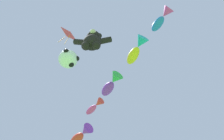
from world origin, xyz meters
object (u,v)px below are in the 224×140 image
fish_kite_cobalt (162,18)px  diamond_kite (68,35)px  fish_kite_goldfin (137,49)px  fish_kite_violet (111,84)px  fish_kite_magenta (95,106)px  soccer_ball_kite (68,59)px  fish_kite_crimson (81,135)px  teddy_bear_kite (93,41)px

fish_kite_cobalt → diamond_kite: diamond_kite is taller
fish_kite_goldfin → fish_kite_violet: size_ratio=1.12×
fish_kite_magenta → diamond_kite: size_ratio=0.58×
fish_kite_cobalt → diamond_kite: bearing=170.7°
fish_kite_violet → diamond_kite: (-2.73, -2.60, 2.37)m
soccer_ball_kite → fish_kite_crimson: size_ratio=0.41×
fish_kite_goldfin → diamond_kite: size_ratio=0.75×
fish_kite_goldfin → fish_kite_violet: (-1.68, 1.76, -1.02)m
fish_kite_cobalt → diamond_kite: 6.07m
teddy_bear_kite → fish_kite_goldfin: size_ratio=0.91×
teddy_bear_kite → fish_kite_cobalt: bearing=-5.9°
teddy_bear_kite → fish_kite_goldfin: 3.59m
fish_kite_crimson → soccer_ball_kite: bearing=-82.1°
fish_kite_cobalt → diamond_kite: (-5.79, 0.95, 1.58)m
fish_kite_cobalt → fish_kite_crimson: 9.60m
fish_kite_violet → fish_kite_crimson: fish_kite_crimson is taller
fish_kite_magenta → fish_kite_crimson: 2.36m
fish_kite_crimson → fish_kite_violet: bearing=-59.5°
fish_kite_goldfin → fish_kite_violet: fish_kite_goldfin is taller
fish_kite_violet → fish_kite_goldfin: bearing=-46.2°
fish_kite_violet → fish_kite_crimson: (-2.50, 4.24, 0.10)m
soccer_ball_kite → fish_kite_goldfin: 5.07m
fish_kite_violet → diamond_kite: size_ratio=0.67×
fish_kite_violet → fish_kite_magenta: 2.83m
fish_kite_goldfin → fish_kite_cobalt: bearing=-52.6°
fish_kite_violet → diamond_kite: 4.45m
fish_kite_goldfin → diamond_kite: (-4.41, -0.85, 1.36)m
fish_kite_violet → fish_kite_magenta: bearing=120.2°
fish_kite_cobalt → fish_kite_violet: fish_kite_cobalt is taller
teddy_bear_kite → fish_kite_magenta: 5.95m
fish_kite_violet → fish_kite_magenta: size_ratio=1.17×
fish_kite_goldfin → fish_kite_crimson: 7.37m
teddy_bear_kite → fish_kite_cobalt: (3.71, -0.39, 2.12)m
soccer_ball_kite → fish_kite_crimson: fish_kite_crimson is taller
teddy_bear_kite → fish_kite_magenta: (-0.71, 5.49, 2.18)m
soccer_ball_kite → fish_kite_magenta: 6.37m
teddy_bear_kite → diamond_kite: 4.28m
soccer_ball_kite → diamond_kite: 5.28m
fish_kite_goldfin → diamond_kite: diamond_kite is taller
teddy_bear_kite → soccer_ball_kite: (-0.86, 0.26, -1.44)m
fish_kite_crimson → fish_kite_cobalt: bearing=-54.5°
fish_kite_cobalt → fish_kite_goldfin: 2.27m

